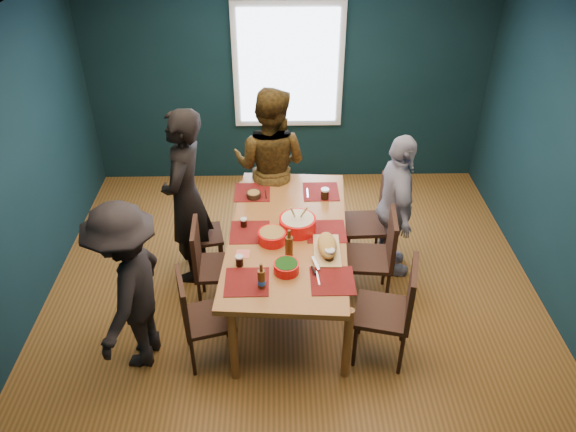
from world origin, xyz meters
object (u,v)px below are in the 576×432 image
(chair_right_far, at_px, (374,216))
(bowl_dumpling, at_px, (297,224))
(person_right, at_px, (396,208))
(dining_table, at_px, (288,239))
(chair_right_mid, at_px, (379,251))
(person_back, at_px, (270,166))
(chair_left_mid, at_px, (208,260))
(chair_left_far, at_px, (195,229))
(bowl_herbs, at_px, (286,267))
(chair_left_near, at_px, (197,313))
(person_far_left, at_px, (186,198))
(cutting_board, at_px, (327,247))
(chair_right_near, at_px, (395,306))
(bowl_salad, at_px, (272,236))
(person_near_left, at_px, (129,288))

(chair_right_far, xyz_separation_m, bowl_dumpling, (-0.83, -0.56, 0.31))
(chair_right_far, bearing_deg, person_right, -41.99)
(dining_table, height_order, chair_right_mid, chair_right_mid)
(person_back, bearing_deg, person_right, 170.07)
(bowl_dumpling, bearing_deg, person_right, 22.40)
(chair_left_mid, distance_m, bowl_dumpling, 0.92)
(person_right, bearing_deg, chair_left_far, 85.91)
(person_back, relative_size, bowl_herbs, 8.17)
(dining_table, height_order, chair_left_near, chair_left_near)
(chair_left_far, height_order, chair_right_far, chair_right_far)
(person_far_left, bearing_deg, chair_right_far, 103.25)
(chair_left_far, bearing_deg, chair_right_far, -8.57)
(chair_left_near, bearing_deg, chair_left_mid, 72.51)
(chair_left_near, xyz_separation_m, cutting_board, (1.13, 0.46, 0.33))
(dining_table, bearing_deg, chair_right_near, -36.53)
(dining_table, xyz_separation_m, person_back, (-0.17, 1.13, 0.15))
(chair_left_near, relative_size, chair_right_near, 0.91)
(bowl_dumpling, height_order, cutting_board, bowl_dumpling)
(chair_left_mid, distance_m, person_far_left, 0.69)
(chair_left_far, relative_size, person_far_left, 0.47)
(dining_table, xyz_separation_m, chair_right_mid, (0.88, 0.00, -0.17))
(person_right, relative_size, bowl_herbs, 7.20)
(dining_table, bearing_deg, cutting_board, -37.91)
(bowl_herbs, bearing_deg, person_back, 94.83)
(bowl_salad, xyz_separation_m, bowl_herbs, (0.12, -0.43, -0.01))
(chair_left_near, relative_size, person_near_left, 0.58)
(chair_right_near, bearing_deg, chair_right_mid, 105.49)
(cutting_board, bearing_deg, chair_left_near, -156.28)
(dining_table, distance_m, chair_left_far, 1.11)
(chair_left_near, xyz_separation_m, person_right, (1.88, 1.21, 0.24))
(person_near_left, distance_m, cutting_board, 1.72)
(chair_right_mid, bearing_deg, person_right, 68.53)
(dining_table, distance_m, bowl_herbs, 0.59)
(chair_right_far, relative_size, person_near_left, 0.62)
(person_right, height_order, bowl_salad, person_right)
(chair_right_far, xyz_separation_m, chair_right_mid, (-0.04, -0.58, -0.01))
(chair_right_far, bearing_deg, person_far_left, -177.88)
(bowl_salad, bearing_deg, person_far_left, 145.63)
(dining_table, bearing_deg, chair_right_mid, 4.51)
(bowl_dumpling, xyz_separation_m, bowl_herbs, (-0.12, -0.59, -0.03))
(chair_left_mid, height_order, cutting_board, chair_left_mid)
(dining_table, xyz_separation_m, chair_right_far, (0.92, 0.59, -0.16))
(chair_left_mid, height_order, chair_left_near, chair_left_mid)
(chair_right_far, distance_m, person_back, 1.26)
(bowl_dumpling, bearing_deg, dining_table, -165.96)
(cutting_board, bearing_deg, person_back, 110.90)
(dining_table, bearing_deg, bowl_dumpling, 18.29)
(chair_left_near, xyz_separation_m, bowl_salad, (0.64, 0.63, 0.33))
(dining_table, distance_m, person_near_left, 1.51)
(chair_left_near, xyz_separation_m, chair_right_far, (1.70, 1.35, 0.04))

